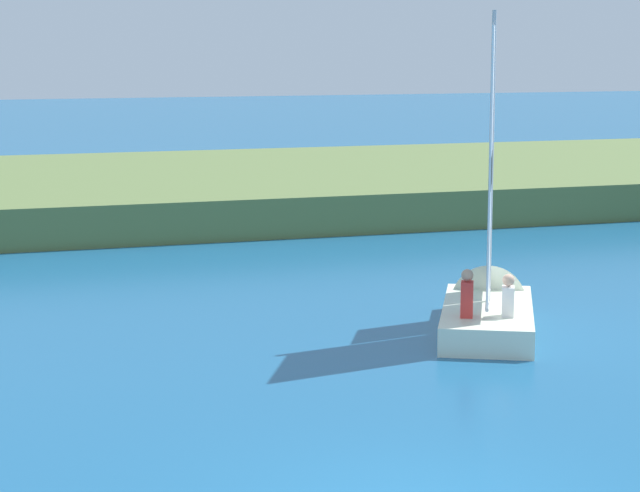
% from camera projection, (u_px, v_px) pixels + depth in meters
% --- Properties ---
extents(shore_bank, '(80.00, 14.46, 1.04)m').
position_uv_depth(shore_bank, '(91.00, 192.00, 36.79)').
color(shore_bank, '#5B703D').
rests_on(shore_bank, ground).
extents(sailboat, '(3.15, 4.39, 5.91)m').
position_uv_depth(sailboat, '(488.00, 299.00, 21.80)').
color(sailboat, silver).
rests_on(sailboat, ground).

